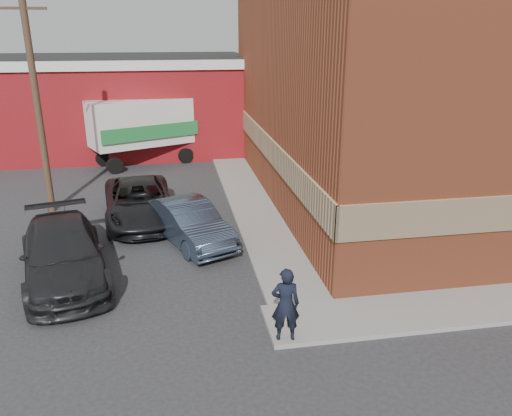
{
  "coord_description": "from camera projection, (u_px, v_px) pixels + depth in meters",
  "views": [
    {
      "loc": [
        -2.58,
        -11.3,
        6.94
      ],
      "look_at": [
        -0.09,
        3.03,
        1.76
      ],
      "focal_mm": 35.0,
      "sensor_mm": 36.0,
      "label": 1
    }
  ],
  "objects": [
    {
      "name": "man",
      "position": [
        286.0,
        304.0,
        11.42
      ],
      "size": [
        0.71,
        0.51,
        1.82
      ],
      "primitive_type": "imported",
      "rotation": [
        0.0,
        0.0,
        3.02
      ],
      "color": "black",
      "rests_on": "sidewalk_south"
    },
    {
      "name": "box_truck",
      "position": [
        155.0,
        126.0,
        27.11
      ],
      "size": [
        7.39,
        4.8,
        3.52
      ],
      "rotation": [
        0.0,
        0.0,
        0.41
      ],
      "color": "white",
      "rests_on": "ground"
    },
    {
      "name": "sedan",
      "position": [
        190.0,
        223.0,
        17.09
      ],
      "size": [
        3.12,
        4.67,
        1.46
      ],
      "primitive_type": "imported",
      "rotation": [
        0.0,
        0.0,
        0.39
      ],
      "color": "#334056",
      "rests_on": "ground"
    },
    {
      "name": "utility_pole",
      "position": [
        35.0,
        92.0,
        18.78
      ],
      "size": [
        2.0,
        0.26,
        9.0
      ],
      "color": "brown",
      "rests_on": "ground"
    },
    {
      "name": "suv_b",
      "position": [
        63.0,
        254.0,
        14.54
      ],
      "size": [
        3.5,
        5.93,
        1.61
      ],
      "primitive_type": "imported",
      "rotation": [
        0.0,
        0.0,
        0.24
      ],
      "color": "black",
      "rests_on": "ground"
    },
    {
      "name": "brick_building",
      "position": [
        429.0,
        86.0,
        21.38
      ],
      "size": [
        14.25,
        18.25,
        9.36
      ],
      "color": "#A24929",
      "rests_on": "ground"
    },
    {
      "name": "sidewalk_west",
      "position": [
        248.0,
        199.0,
        21.66
      ],
      "size": [
        1.8,
        18.0,
        0.12
      ],
      "primitive_type": "cube",
      "color": "gray",
      "rests_on": "ground"
    },
    {
      "name": "ground",
      "position": [
        279.0,
        308.0,
        13.23
      ],
      "size": [
        90.0,
        90.0,
        0.0
      ],
      "primitive_type": "plane",
      "color": "#28282B",
      "rests_on": "ground"
    },
    {
      "name": "suv_a",
      "position": [
        139.0,
        201.0,
        19.13
      ],
      "size": [
        3.1,
        5.73,
        1.53
      ],
      "primitive_type": "imported",
      "rotation": [
        0.0,
        0.0,
        0.11
      ],
      "color": "black",
      "rests_on": "ground"
    },
    {
      "name": "warehouse",
      "position": [
        111.0,
        104.0,
        29.88
      ],
      "size": [
        16.3,
        8.3,
        5.6
      ],
      "color": "maroon",
      "rests_on": "ground"
    }
  ]
}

